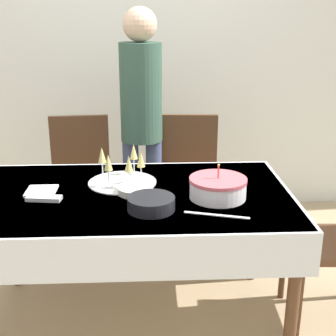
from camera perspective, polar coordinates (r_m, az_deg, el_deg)
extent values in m
plane|color=tan|center=(2.77, -4.15, -18.07)|extent=(12.00, 12.00, 0.00)
cube|color=silver|center=(3.91, -4.06, 14.16)|extent=(8.00, 0.05, 2.70)
cube|color=white|center=(2.40, -4.57, -3.40)|extent=(1.61, 0.95, 0.03)
cube|color=white|center=(2.43, -4.51, -5.37)|extent=(1.64, 0.98, 0.21)
cylinder|color=#51331E|center=(2.31, 14.94, -15.80)|extent=(0.06, 0.06, 0.74)
cylinder|color=#51331E|center=(3.05, -18.41, -7.29)|extent=(0.06, 0.06, 0.74)
cylinder|color=#51331E|center=(3.00, 10.34, -6.97)|extent=(0.06, 0.06, 0.74)
cube|color=#51331E|center=(3.21, -10.54, -3.56)|extent=(0.45, 0.45, 0.04)
cube|color=#51331E|center=(3.30, -10.64, 2.04)|extent=(0.40, 0.07, 0.50)
cylinder|color=#51331E|center=(3.14, -7.14, -8.72)|extent=(0.04, 0.04, 0.44)
cylinder|color=#51331E|center=(3.16, -13.75, -8.91)|extent=(0.04, 0.04, 0.44)
cylinder|color=#51331E|center=(3.46, -7.16, -5.99)|extent=(0.04, 0.04, 0.44)
cylinder|color=#51331E|center=(3.48, -13.12, -6.18)|extent=(0.04, 0.04, 0.44)
cube|color=#51331E|center=(3.19, 2.48, -3.39)|extent=(0.45, 0.45, 0.04)
cube|color=#51331E|center=(3.28, 2.51, 2.25)|extent=(0.40, 0.07, 0.50)
cylinder|color=#51331E|center=(3.13, 5.80, -8.70)|extent=(0.04, 0.04, 0.44)
cylinder|color=#51331E|center=(3.13, -0.87, -8.66)|extent=(0.04, 0.04, 0.44)
cylinder|color=#51331E|center=(3.46, 5.39, -5.96)|extent=(0.04, 0.04, 0.44)
cylinder|color=#51331E|center=(3.45, -0.62, -5.91)|extent=(0.04, 0.04, 0.44)
cube|color=#51331E|center=(2.70, 18.88, -8.73)|extent=(0.44, 0.44, 0.04)
cylinder|color=#51331E|center=(2.62, 15.69, -15.36)|extent=(0.04, 0.04, 0.44)
cylinder|color=#51331E|center=(2.91, 13.86, -11.45)|extent=(0.04, 0.04, 0.44)
cylinder|color=white|center=(2.32, 6.08, -2.64)|extent=(0.28, 0.28, 0.09)
cylinder|color=#D15B66|center=(2.31, 6.13, -1.44)|extent=(0.28, 0.28, 0.02)
cylinder|color=#E53F3F|center=(2.29, 6.16, -0.53)|extent=(0.01, 0.01, 0.06)
sphere|color=#F9CC4C|center=(2.28, 6.19, 0.37)|extent=(0.01, 0.01, 0.01)
cylinder|color=silver|center=(2.53, -5.58, -1.75)|extent=(0.37, 0.37, 0.01)
cylinder|color=silver|center=(2.52, -3.27, -1.71)|extent=(0.05, 0.05, 0.00)
cylinder|color=silver|center=(2.50, -3.29, -0.75)|extent=(0.01, 0.01, 0.08)
cone|color=#E0CC72|center=(2.47, -3.33, 1.10)|extent=(0.04, 0.04, 0.08)
cylinder|color=silver|center=(2.65, -4.14, -0.66)|extent=(0.05, 0.05, 0.00)
cylinder|color=silver|center=(2.64, -4.16, 0.26)|extent=(0.01, 0.01, 0.08)
cone|color=#E0CC72|center=(2.61, -4.21, 2.03)|extent=(0.04, 0.04, 0.08)
cylinder|color=silver|center=(2.61, -7.94, -1.12)|extent=(0.05, 0.05, 0.00)
cylinder|color=silver|center=(2.59, -7.98, -0.19)|extent=(0.01, 0.01, 0.08)
cone|color=#E0CC72|center=(2.57, -8.06, 1.60)|extent=(0.04, 0.04, 0.08)
cylinder|color=silver|center=(2.48, -7.18, -2.16)|extent=(0.05, 0.05, 0.00)
cylinder|color=silver|center=(2.46, -7.22, -1.20)|extent=(0.01, 0.01, 0.08)
cone|color=#E0CC72|center=(2.43, -7.30, 0.69)|extent=(0.04, 0.04, 0.08)
cylinder|color=silver|center=(2.45, -4.72, -2.33)|extent=(0.05, 0.05, 0.00)
cylinder|color=silver|center=(2.43, -4.75, -1.35)|extent=(0.01, 0.01, 0.08)
cone|color=#E0CC72|center=(2.41, -4.81, 0.55)|extent=(0.04, 0.04, 0.08)
cylinder|color=black|center=(2.19, -2.07, -5.01)|extent=(0.22, 0.22, 0.01)
cylinder|color=black|center=(2.19, -2.07, -4.84)|extent=(0.22, 0.22, 0.01)
cylinder|color=black|center=(2.19, -2.07, -4.68)|extent=(0.22, 0.22, 0.01)
cylinder|color=black|center=(2.18, -2.08, -4.51)|extent=(0.22, 0.22, 0.01)
cylinder|color=black|center=(2.18, -2.08, -4.34)|extent=(0.22, 0.22, 0.01)
cylinder|color=black|center=(2.18, -2.08, -4.17)|extent=(0.22, 0.22, 0.01)
cylinder|color=black|center=(2.17, -2.08, -4.00)|extent=(0.22, 0.22, 0.01)
cylinder|color=black|center=(2.17, -2.09, -3.83)|extent=(0.22, 0.22, 0.01)
cylinder|color=black|center=(2.17, -2.09, -3.66)|extent=(0.22, 0.22, 0.01)
cylinder|color=silver|center=(2.39, -3.97, -2.98)|extent=(0.18, 0.18, 0.01)
cylinder|color=silver|center=(2.39, -3.98, -2.83)|extent=(0.18, 0.18, 0.01)
cylinder|color=silver|center=(2.38, -3.98, -2.67)|extent=(0.18, 0.18, 0.01)
cylinder|color=silver|center=(2.38, -3.98, -2.51)|extent=(0.18, 0.18, 0.01)
cylinder|color=silver|center=(2.38, -3.99, -2.36)|extent=(0.18, 0.18, 0.01)
cube|color=silver|center=(2.14, 5.95, -5.74)|extent=(0.29, 0.10, 0.00)
cube|color=silver|center=(2.37, -14.89, -3.59)|extent=(0.18, 0.08, 0.02)
cube|color=white|center=(2.48, -15.18, -2.71)|extent=(0.15, 0.15, 0.01)
cylinder|color=#3F4C72|center=(3.33, -4.45, -3.35)|extent=(0.11, 0.11, 0.82)
cylinder|color=#3F4C72|center=(3.33, -1.70, -3.31)|extent=(0.11, 0.11, 0.82)
cylinder|color=#335142|center=(3.13, -3.31, 9.15)|extent=(0.28, 0.28, 0.65)
sphere|color=#D8B293|center=(3.09, -3.46, 17.09)|extent=(0.22, 0.22, 0.22)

